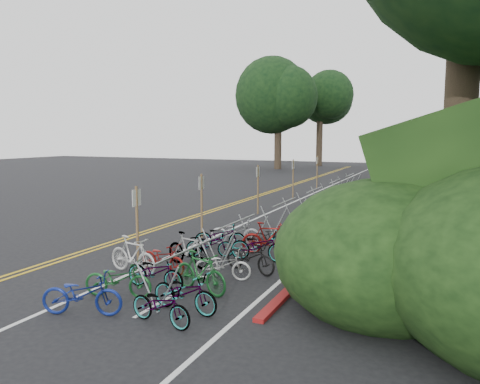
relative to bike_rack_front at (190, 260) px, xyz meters
name	(u,v)px	position (x,y,z in m)	size (l,w,h in m)	color
ground	(105,269)	(-3.43, 0.89, -0.86)	(120.00, 120.00, 0.00)	black
road_markings	(252,217)	(-2.80, 10.98, -0.85)	(7.47, 80.00, 0.01)	gold
red_curb	(363,217)	(2.27, 12.89, -0.81)	(0.25, 28.00, 0.10)	maroon
bike_rack_front	(190,260)	(0.00, 0.00, 0.00)	(1.14, 3.16, 1.16)	#97999D
bike_racks_rest	(314,195)	(-0.43, 13.89, 0.00)	(1.14, 23.00, 1.17)	#97999D
signpost_near	(137,221)	(-2.58, 1.37, 0.56)	(0.08, 0.40, 2.48)	brown
signposts_rest	(277,181)	(-2.83, 14.89, 0.57)	(0.08, 18.40, 2.50)	brown
bike_front	(133,255)	(-2.36, 0.81, -0.31)	(1.82, 0.51, 1.09)	beige
bike_valet	(206,257)	(-0.46, 1.72, -0.39)	(3.35, 9.48, 1.09)	navy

